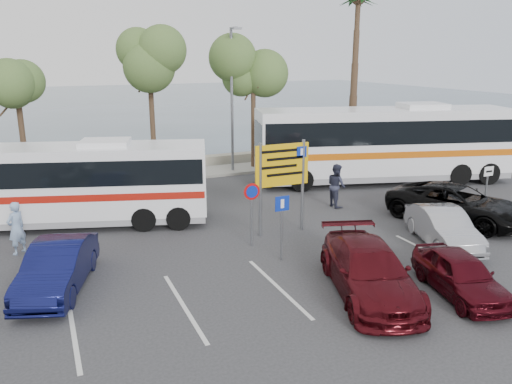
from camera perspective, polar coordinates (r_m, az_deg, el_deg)
name	(u,v)px	position (r m, az deg, el deg)	size (l,w,h in m)	color
ground	(298,268)	(16.48, 4.77, -8.64)	(120.00, 120.00, 0.00)	#2F2F31
kerb_strip	(181,174)	(28.91, -8.52, 2.01)	(44.00, 2.40, 0.15)	gray
seawall	(172,164)	(30.75, -9.53, 3.20)	(48.00, 0.80, 0.60)	gray
sea	(92,104)	(73.85, -18.23, 9.48)	(140.00, 140.00, 0.00)	#3B525E
tree_left	(14,70)	(27.20, -25.90, 12.46)	(3.20, 3.20, 7.20)	#382619
tree_mid	(149,56)	(27.79, -12.16, 15.00)	(3.20, 3.20, 8.00)	#382619
tree_right	(253,64)	(29.62, -0.32, 14.40)	(3.20, 3.20, 7.40)	#382619
palm_tree	(358,1)	(33.18, 11.61, 20.62)	(4.80, 4.80, 11.20)	#382619
street_lamp_right	(232,93)	(28.68, -2.73, 11.21)	(0.45, 1.15, 8.01)	slate
direction_sign	(282,172)	(18.84, 3.01, 2.30)	(2.20, 0.12, 3.60)	slate
sign_no_stop	(252,204)	(17.70, -0.50, -1.42)	(0.60, 0.08, 2.35)	slate
sign_parking	(282,219)	(16.51, 2.96, -3.08)	(0.50, 0.07, 2.25)	slate
sign_taxi	(487,185)	(23.12, 24.87, 0.77)	(0.50, 0.07, 2.20)	slate
lane_markings	(280,287)	(15.20, 2.74, -10.76)	(12.02, 4.20, 0.01)	silver
coach_bus_left	(66,187)	(21.30, -20.93, 0.56)	(11.34, 5.58, 3.47)	white
coach_bus_right	(383,146)	(27.68, 14.35, 5.09)	(13.84, 6.44, 4.23)	white
car_blue	(57,267)	(15.86, -21.75, -7.98)	(1.49, 4.26, 1.40)	#0E1143
car_maroon	(369,271)	(14.83, 12.79, -8.75)	(2.04, 5.02, 1.46)	#4B0C12
car_red	(460,274)	(15.64, 22.33, -8.68)	(1.48, 3.67, 1.25)	#430911
suv_black	(456,204)	(22.14, 21.90, -1.27)	(2.54, 5.52, 1.53)	black
car_silver_b	(443,227)	(19.33, 20.59, -3.79)	(1.42, 4.08, 1.34)	#9C9CA2
pedestrian_near	(16,228)	(19.10, -25.71, -3.73)	(0.68, 0.45, 1.87)	#86A1C3
pedestrian_far	(336,185)	(22.86, 9.17, 0.75)	(0.96, 0.75, 1.98)	#2D3044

